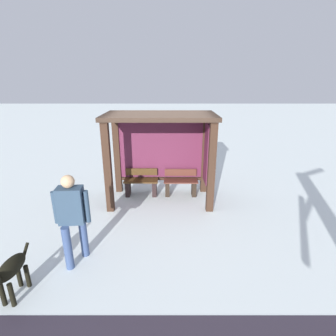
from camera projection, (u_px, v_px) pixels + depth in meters
name	position (u px, v px, depth m)	size (l,w,h in m)	color
ground_plane	(161.00, 200.00, 7.12)	(60.00, 60.00, 0.00)	silver
bus_shelter	(164.00, 141.00, 6.76)	(2.80, 1.50, 2.35)	#372318
bench_left_inside	(141.00, 184.00, 7.32)	(0.96, 0.39, 0.75)	#462F16
bench_center_inside	(181.00, 184.00, 7.32)	(0.96, 0.37, 0.74)	#572C22
person_walking	(72.00, 213.00, 4.39)	(0.62, 0.50, 1.69)	#2F455A
dog	(10.00, 272.00, 3.77)	(0.29, 0.91, 0.67)	black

